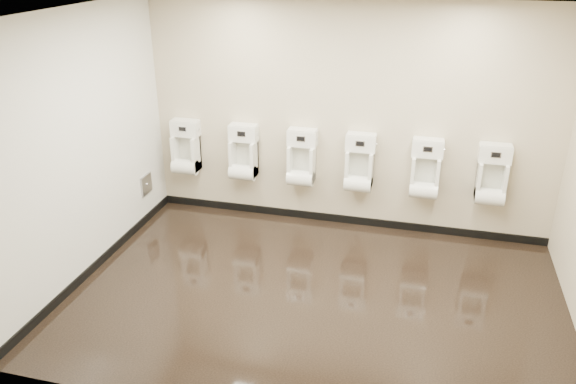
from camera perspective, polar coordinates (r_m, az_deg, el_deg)
name	(u,v)px	position (r m, az deg, el deg)	size (l,w,h in m)	color
ground	(315,297)	(5.90, 2.75, -10.58)	(5.00, 3.50, 0.00)	black
ceiling	(321,15)	(4.88, 3.42, 17.54)	(5.00, 3.50, 0.00)	silver
back_wall	(347,119)	(6.86, 6.02, 7.42)	(5.00, 0.02, 2.80)	#C0B293
front_wall	(264,268)	(3.71, -2.46, -7.71)	(5.00, 0.02, 2.80)	#C0B293
left_wall	(81,149)	(6.19, -20.31, 4.16)	(0.02, 3.50, 2.80)	#C0B293
tile_overlay_left	(81,149)	(6.19, -20.27, 4.15)	(0.01, 3.50, 2.80)	white
skirting_back	(342,219)	(7.35, 5.56, -2.73)	(5.00, 0.02, 0.10)	black
skirting_left	(100,261)	(6.73, -18.59, -6.69)	(0.02, 3.50, 0.10)	black
access_panel	(146,184)	(7.44, -14.21, 0.77)	(0.04, 0.25, 0.25)	#9E9EA3
urinal_0	(186,151)	(7.50, -10.34, 4.11)	(0.38, 0.28, 0.70)	white
urinal_1	(243,156)	(7.22, -4.55, 3.63)	(0.38, 0.28, 0.70)	white
urinal_2	(302,162)	(7.02, 1.38, 3.10)	(0.38, 0.28, 0.70)	white
urinal_3	(359,167)	(6.91, 7.26, 2.54)	(0.38, 0.28, 0.70)	white
urinal_4	(425,173)	(6.87, 13.77, 1.88)	(0.38, 0.28, 0.70)	white
urinal_5	(492,179)	(6.91, 19.97, 1.24)	(0.38, 0.28, 0.70)	white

